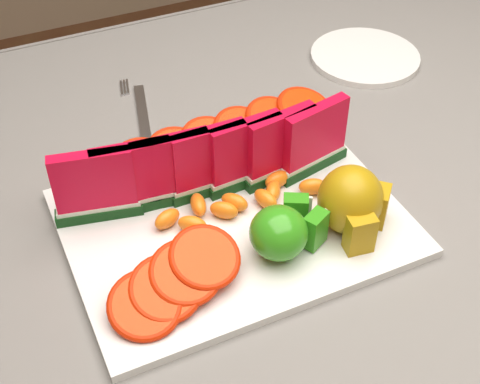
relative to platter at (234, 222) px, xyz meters
name	(u,v)px	position (x,y,z in m)	size (l,w,h in m)	color
table	(275,246)	(0.08, 0.03, -0.11)	(1.40, 0.90, 0.75)	#51311B
tablecloth	(276,214)	(0.08, 0.03, -0.05)	(1.53, 1.03, 0.20)	gray
platter	(234,222)	(0.00, 0.00, 0.00)	(0.40, 0.30, 0.01)	silver
apple_cluster	(283,231)	(0.03, -0.07, 0.04)	(0.10, 0.08, 0.06)	#408B20
pear_cluster	(353,202)	(0.12, -0.07, 0.04)	(0.10, 0.10, 0.09)	#926509
side_plate	(365,57)	(0.36, 0.26, 0.00)	(0.20, 0.20, 0.01)	silver
fork	(141,115)	(-0.03, 0.27, 0.00)	(0.06, 0.19, 0.00)	silver
watermelon_row	(209,163)	(-0.01, 0.06, 0.05)	(0.39, 0.07, 0.10)	#0F3E12
orange_fan_front	(176,281)	(-0.10, -0.08, 0.03)	(0.17, 0.12, 0.05)	orange
orange_fan_back	(210,140)	(0.02, 0.13, 0.03)	(0.38, 0.11, 0.05)	orange
tangerine_segments	(239,202)	(0.01, 0.01, 0.02)	(0.23, 0.07, 0.02)	red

